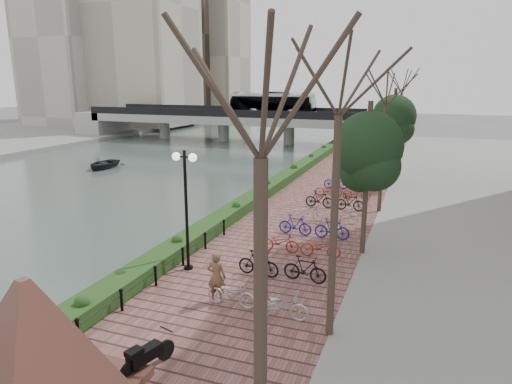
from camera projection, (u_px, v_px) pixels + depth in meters
The scene contains 14 objects.
ground at pixel (67, 332), 14.52m from camera, with size 220.00×220.00×0.00m, color #59595B.
river_water at pixel (135, 167), 42.37m from camera, with size 30.00×130.00×0.02m, color #465851.
promenade at pixel (317, 202), 29.02m from camera, with size 8.00×75.00×0.50m, color brown.
hedge at pixel (278, 182), 32.32m from camera, with size 1.10×56.00×0.60m, color #1B3B15.
chain_fence at pixel (140, 288), 15.66m from camera, with size 0.10×14.10×0.70m.
granite_monument at pixel (31, 343), 10.17m from camera, with size 5.84×5.84×3.13m.
lamppost at pixel (185, 185), 17.34m from camera, with size 1.02×0.32×4.75m.
motorcycle at pixel (148, 354), 11.68m from camera, with size 0.46×1.48×0.92m, color black, non-canonical shape.
pedestrian at pixel (217, 277), 15.29m from camera, with size 0.64×0.42×1.76m, color brown.
bicycle_parking at pixel (319, 220), 22.87m from camera, with size 2.40×19.89×1.00m.
street_trees at pixel (376, 166), 22.46m from camera, with size 3.20×37.12×6.80m.
bridge at pixel (233, 116), 59.29m from camera, with size 36.00×10.77×6.50m.
boat at pixel (103, 164), 41.49m from camera, with size 2.83×3.96×0.82m, color black.
far_buildings at pixel (138, 35), 84.86m from camera, with size 35.00×38.00×38.00m.
Camera 1 is at (10.21, -10.11, 7.78)m, focal length 32.00 mm.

